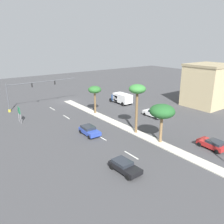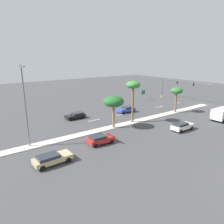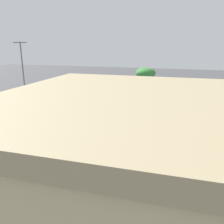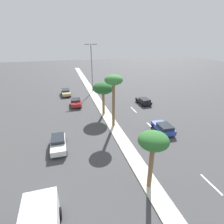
# 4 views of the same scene
# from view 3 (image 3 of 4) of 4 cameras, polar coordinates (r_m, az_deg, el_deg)

# --- Properties ---
(ground_plane) EXTENTS (160.00, 160.00, 0.00)m
(ground_plane) POSITION_cam_3_polar(r_m,az_deg,el_deg) (36.25, -2.64, -2.16)
(ground_plane) COLOR #424244
(median_curb) EXTENTS (1.80, 82.70, 0.12)m
(median_curb) POSITION_cam_3_polar(r_m,az_deg,el_deg) (40.05, -15.18, -0.84)
(median_curb) COLOR beige
(median_curb) RESTS_ON ground
(lane_stripe_leading) EXTENTS (0.20, 2.80, 0.01)m
(lane_stripe_leading) POSITION_cam_3_polar(r_m,az_deg,el_deg) (40.02, 11.52, -0.69)
(lane_stripe_leading) COLOR silver
(lane_stripe_leading) RESTS_ON ground
(lane_stripe_center) EXTENTS (0.20, 2.80, 0.01)m
(lane_stripe_center) POSITION_cam_3_polar(r_m,az_deg,el_deg) (41.18, 1.44, 0.12)
(lane_stripe_center) COLOR silver
(lane_stripe_center) RESTS_ON ground
(commercial_building) EXTENTS (9.82, 8.48, 9.70)m
(commercial_building) POSITION_cam_3_polar(r_m,az_deg,el_deg) (10.47, 1.20, -22.59)
(commercial_building) COLOR #C6B284
(commercial_building) RESTS_ON ground
(palm_tree_mid) EXTENTS (2.69, 2.69, 8.07)m
(palm_tree_mid) POSITION_cam_3_polar(r_m,az_deg,el_deg) (33.20, 8.01, 8.50)
(palm_tree_mid) COLOR brown
(palm_tree_mid) RESTS_ON median_curb
(palm_tree_leading) EXTENTS (3.69, 3.69, 5.84)m
(palm_tree_leading) POSITION_cam_3_polar(r_m,az_deg,el_deg) (34.20, -0.49, 5.18)
(palm_tree_leading) COLOR olive
(palm_tree_leading) RESTS_ON median_curb
(street_lamp_rear) EXTENTS (2.90, 0.24, 11.46)m
(street_lamp_rear) POSITION_cam_3_polar(r_m,az_deg,el_deg) (41.11, -20.40, 8.66)
(street_lamp_rear) COLOR slate
(street_lamp_rear) RESTS_ON median_curb
(sedan_red_near) EXTENTS (2.29, 4.03, 1.33)m
(sedan_red_near) POSITION_cam_3_polar(r_m,az_deg,el_deg) (33.49, -12.26, -2.78)
(sedan_red_near) COLOR red
(sedan_red_near) RESTS_ON ground
(sedan_blue_outboard) EXTENTS (2.17, 4.13, 1.37)m
(sedan_blue_outboard) POSITION_cam_3_polar(r_m,az_deg,el_deg) (40.59, 14.63, 0.43)
(sedan_blue_outboard) COLOR #2D47AD
(sedan_blue_outboard) RESTS_ON ground
(sedan_tan_front) EXTENTS (2.18, 4.65, 1.27)m
(sedan_tan_front) POSITION_cam_3_polar(r_m,az_deg,el_deg) (36.72, -24.63, -2.27)
(sedan_tan_front) COLOR tan
(sedan_tan_front) RESTS_ON ground
(sedan_white_leading) EXTENTS (1.97, 4.41, 1.43)m
(sedan_white_leading) POSITION_cam_3_polar(r_m,az_deg,el_deg) (26.32, 13.55, -8.13)
(sedan_white_leading) COLOR silver
(sedan_white_leading) RESTS_ON ground
(sedan_black_inboard) EXTENTS (2.12, 4.15, 1.27)m
(sedan_black_inboard) POSITION_cam_3_polar(r_m,az_deg,el_deg) (44.69, -0.57, 2.34)
(sedan_black_inboard) COLOR black
(sedan_black_inboard) RESTS_ON ground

